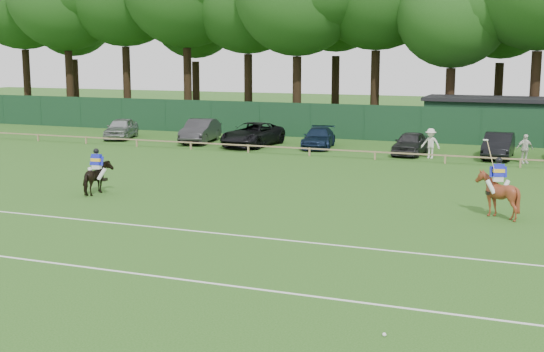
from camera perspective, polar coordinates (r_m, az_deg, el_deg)
The scene contains 19 objects.
ground at distance 26.06m, azimuth -3.45°, elevation -4.01°, with size 160.00×160.00×0.00m, color #1E4C14.
horse_dark at distance 32.66m, azimuth -13.55°, elevation -0.17°, with size 0.77×1.69×1.43m, color black.
horse_chestnut at distance 28.61m, azimuth 17.24°, elevation -1.40°, with size 1.41×1.59×1.75m, color maroon.
sedan_silver at distance 53.34m, azimuth -11.74°, elevation 3.68°, with size 1.75×4.35×1.48m, color #999C9D.
sedan_grey at distance 50.16m, azimuth -5.65°, elevation 3.54°, with size 1.70×4.88×1.61m, color #2D2D30.
suv_black at distance 48.12m, azimuth -1.54°, elevation 3.28°, with size 2.55×5.53×1.54m, color black.
sedan_navy at distance 47.30m, azimuth 3.68°, elevation 3.00°, with size 1.82×4.47×1.30m, color #122039.
hatch_grey at distance 44.84m, azimuth 10.81°, elevation 2.54°, with size 1.65×4.09×1.39m, color #28282B.
estate_black at distance 44.64m, azimuth 17.34°, elevation 2.29°, with size 1.56×4.49×1.48m, color black.
spectator_left at distance 43.50m, azimuth 12.33°, elevation 2.51°, with size 1.14×0.65×1.76m, color silver.
spectator_mid at distance 42.99m, azimuth 19.21°, elevation 2.03°, with size 0.97×0.40×1.65m, color silver.
rider_dark at distance 32.55m, azimuth -13.61°, elevation 0.99°, with size 0.94×0.41×1.41m.
rider_chestnut at distance 28.46m, azimuth 17.32°, elevation 0.13°, with size 0.98×0.51×2.05m.
polo_ball at distance 16.53m, azimuth 8.80°, elevation -12.19°, with size 0.09×0.09×0.09m, color silver.
pitch_lines at distance 23.04m, azimuth -7.15°, elevation -5.89°, with size 60.00×5.10×0.01m.
pitch_rail at distance 42.70m, azimuth 6.79°, elevation 1.95°, with size 62.10×0.10×0.50m.
perimeter_fence at distance 51.31m, azimuth 9.39°, elevation 4.09°, with size 92.08×0.08×2.50m.
utility_shed at distance 53.34m, azimuth 16.41°, elevation 4.35°, with size 8.40×4.40×3.04m.
tree_row at distance 58.91m, azimuth 12.92°, elevation 3.47°, with size 96.00×12.00×21.00m, color #26561C, non-canonical shape.
Camera 1 is at (10.73, -22.93, 6.19)m, focal length 48.00 mm.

